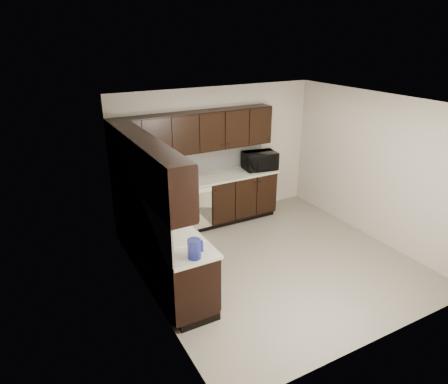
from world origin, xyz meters
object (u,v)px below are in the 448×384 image
object	(u,v)px
toaster_oven	(129,185)
blue_pitcher	(194,249)
sink	(174,237)
storage_bin	(149,197)
microwave	(260,161)

from	to	relation	value
toaster_oven	blue_pitcher	bearing A→B (deg)	-69.30
sink	toaster_oven	size ratio (longest dim) A/B	2.55
storage_bin	blue_pitcher	xyz separation A→B (m)	(-0.07, -1.82, 0.03)
microwave	storage_bin	size ratio (longest dim) A/B	1.40
microwave	sink	bearing A→B (deg)	-138.20
sink	storage_bin	bearing A→B (deg)	87.01
microwave	blue_pitcher	world-z (taller)	microwave
sink	toaster_oven	bearing A→B (deg)	92.23
sink	blue_pitcher	distance (m)	0.71
sink	blue_pitcher	size ratio (longest dim) A/B	3.44
toaster_oven	blue_pitcher	size ratio (longest dim) A/B	1.35
blue_pitcher	microwave	bearing A→B (deg)	46.26
storage_bin	blue_pitcher	world-z (taller)	blue_pitcher
storage_bin	blue_pitcher	distance (m)	1.82
sink	microwave	xyz separation A→B (m)	(2.43, 1.66, 0.23)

